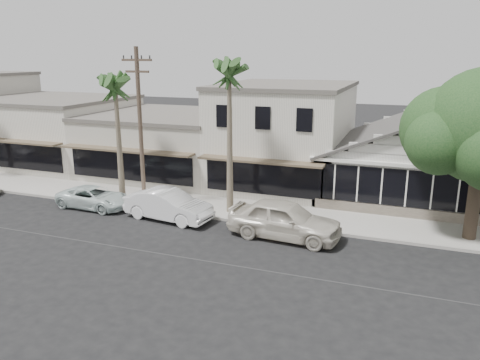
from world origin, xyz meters
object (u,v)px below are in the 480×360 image
at_px(car_0, 284,219).
at_px(car_2, 94,197).
at_px(car_1, 168,205).
at_px(utility_pole, 140,126).

height_order(car_0, car_2, car_0).
height_order(car_0, car_1, car_0).
bearing_deg(utility_pole, car_1, -26.54).
bearing_deg(car_2, car_1, -91.46).
distance_m(utility_pole, car_1, 4.65).
height_order(car_1, car_2, car_1).
bearing_deg(car_0, car_2, 91.27).
bearing_deg(car_1, utility_pole, 70.80).
xyz_separation_m(car_1, car_2, (-5.00, 0.29, -0.20)).
relative_size(car_1, car_2, 1.11).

